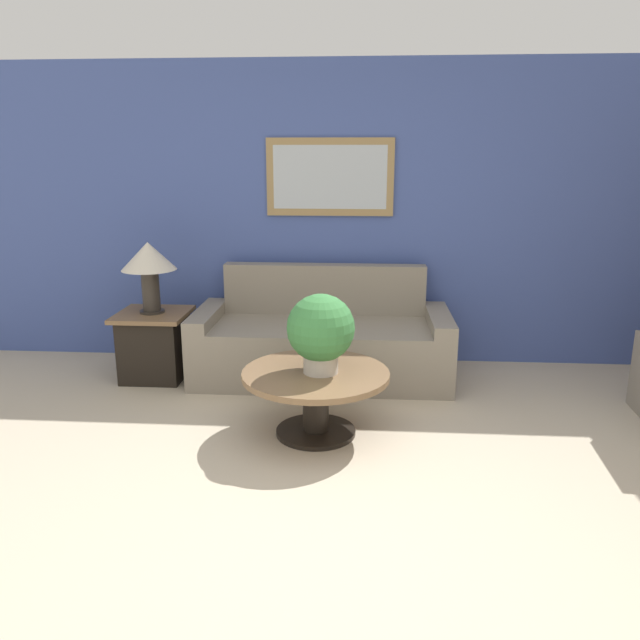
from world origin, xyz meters
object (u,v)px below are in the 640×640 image
couch_main (322,342)px  table_lamp (149,262)px  coffee_table (316,389)px  side_table (155,344)px  potted_plant_on_table (321,331)px

couch_main → table_lamp: size_ratio=3.61×
coffee_table → table_lamp: table_lamp is taller
coffee_table → side_table: bearing=144.9°
coffee_table → table_lamp: 1.87m
table_lamp → potted_plant_on_table: table_lamp is taller
side_table → table_lamp: (0.00, 0.00, 0.70)m
side_table → table_lamp: bearing=0.0°
potted_plant_on_table → table_lamp: bearing=145.2°
coffee_table → potted_plant_on_table: potted_plant_on_table is taller
couch_main → table_lamp: bearing=-174.9°
couch_main → potted_plant_on_table: 1.22m
side_table → potted_plant_on_table: (1.46, -1.02, 0.44)m
couch_main → table_lamp: table_lamp is taller
potted_plant_on_table → side_table: bearing=145.2°
side_table → potted_plant_on_table: size_ratio=1.10×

